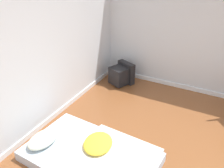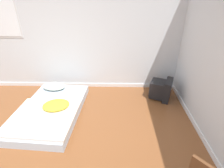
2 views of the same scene
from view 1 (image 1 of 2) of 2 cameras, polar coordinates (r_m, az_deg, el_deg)
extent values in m
cube|color=silver|center=(3.80, -20.39, 4.92)|extent=(7.75, 0.06, 2.60)
cube|color=white|center=(4.40, -17.25, -10.27)|extent=(7.75, 0.02, 0.09)
cube|color=white|center=(5.61, 22.98, -2.26)|extent=(0.02, 7.45, 0.09)
cube|color=silver|center=(3.75, -5.03, -16.23)|extent=(1.24, 1.93, 0.16)
ellipsoid|color=silver|center=(3.92, -15.48, -12.04)|extent=(0.54, 0.37, 0.14)
cube|color=silver|center=(3.53, -0.29, -17.22)|extent=(1.22, 1.15, 0.05)
ellipsoid|color=yellow|center=(3.69, -3.22, -13.37)|extent=(0.59, 0.52, 0.11)
cube|color=black|center=(5.55, 1.53, 1.90)|extent=(0.43, 0.46, 0.38)
cube|color=black|center=(5.67, 3.25, 2.71)|extent=(0.30, 0.46, 0.48)
cube|color=#283342|center=(5.71, 3.78, 3.01)|extent=(0.15, 0.34, 0.34)
camera|label=2|loc=(3.74, 49.16, 11.49)|focal=28.00mm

